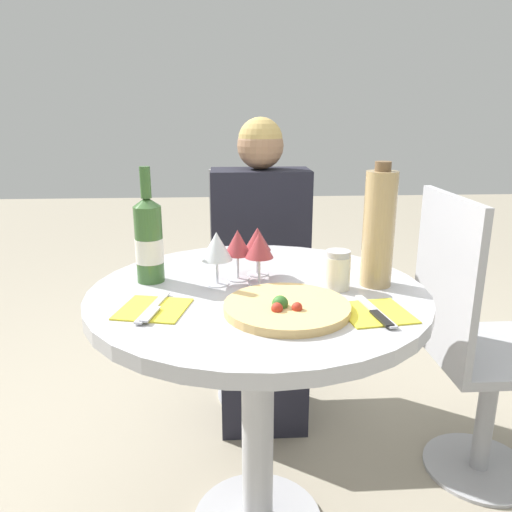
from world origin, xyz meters
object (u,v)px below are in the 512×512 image
object	(u,v)px
chair_behind_diner	(259,289)
pizza_large	(286,307)
dining_table	(258,340)
chair_empty_side	(474,348)
tall_carafe	(379,228)
seated_diner	(261,289)
wine_bottle	(149,240)

from	to	relation	value
chair_behind_diner	pizza_large	bearing A→B (deg)	90.00
dining_table	pizza_large	size ratio (longest dim) A/B	3.01
chair_empty_side	tall_carafe	world-z (taller)	tall_carafe
seated_diner	chair_empty_side	world-z (taller)	seated_diner
tall_carafe	dining_table	bearing A→B (deg)	-177.72
seated_diner	pizza_large	size ratio (longest dim) A/B	4.05
seated_diner	tall_carafe	distance (m)	0.78
chair_empty_side	wine_bottle	size ratio (longest dim) A/B	3.13
wine_bottle	seated_diner	bearing A→B (deg)	58.90
chair_behind_diner	tall_carafe	size ratio (longest dim) A/B	2.98
chair_empty_side	pizza_large	world-z (taller)	chair_empty_side
chair_empty_side	tall_carafe	xyz separation A→B (m)	(-0.40, -0.18, 0.44)
seated_diner	wine_bottle	distance (m)	0.75
chair_behind_diner	tall_carafe	xyz separation A→B (m)	(0.26, -0.78, 0.44)
chair_behind_diner	seated_diner	bearing A→B (deg)	90.00
dining_table	wine_bottle	distance (m)	0.39
pizza_large	wine_bottle	xyz separation A→B (m)	(-0.34, 0.24, 0.10)
seated_diner	chair_empty_side	xyz separation A→B (m)	(0.66, -0.45, -0.06)
chair_behind_diner	chair_empty_side	world-z (taller)	same
chair_empty_side	tall_carafe	bearing A→B (deg)	-65.16
tall_carafe	chair_behind_diner	bearing A→B (deg)	108.23
chair_behind_diner	pizza_large	xyz separation A→B (m)	(-0.00, -0.95, 0.30)
seated_diner	pizza_large	world-z (taller)	seated_diner
chair_behind_diner	wine_bottle	bearing A→B (deg)	64.51
chair_empty_side	pizza_large	bearing A→B (deg)	-61.41
chair_empty_side	dining_table	bearing A→B (deg)	-74.52
wine_bottle	tall_carafe	bearing A→B (deg)	-6.32
chair_behind_diner	chair_empty_side	size ratio (longest dim) A/B	1.00
seated_diner	wine_bottle	size ratio (longest dim) A/B	3.83
chair_behind_diner	tall_carafe	bearing A→B (deg)	108.23
dining_table	chair_behind_diner	distance (m)	0.81
tall_carafe	pizza_large	bearing A→B (deg)	-146.09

